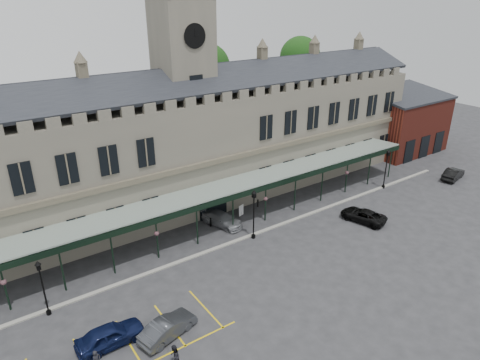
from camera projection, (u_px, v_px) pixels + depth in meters
ground at (280, 266)px, 36.90m from camera, size 140.00×140.00×0.00m
station_building at (188, 146)px, 46.27m from camera, size 60.00×10.36×17.30m
clock_tower at (184, 84)px, 43.67m from camera, size 5.60×5.60×24.80m
canopy at (231, 209)px, 41.55m from camera, size 50.00×4.10×4.30m
brick_annex at (403, 123)px, 62.76m from camera, size 12.40×8.36×9.23m
kerb at (243, 238)px, 41.01m from camera, size 60.00×0.40×0.12m
parking_markings at (132, 348)px, 28.46m from camera, size 16.00×6.00×0.01m
tree_behind_mid at (207, 68)px, 54.75m from camera, size 6.00×6.00×16.00m
tree_behind_right at (300, 58)px, 63.11m from camera, size 6.00×6.00×16.00m
lamp_post_left at (42, 283)px, 30.32m from camera, size 0.44×0.44×4.65m
lamp_post_mid at (254, 210)px, 40.01m from camera, size 0.48×0.48×5.09m
lamp_post_right at (386, 165)px, 50.59m from camera, size 0.47×0.47×4.96m
traffic_cone at (371, 222)px, 43.30m from camera, size 0.48×0.48×0.77m
sign_board at (241, 210)px, 45.14m from camera, size 0.69×0.24×1.20m
bollard_left at (211, 222)px, 43.07m from camera, size 0.16×0.16×0.93m
bollard_right at (258, 203)px, 47.05m from camera, size 0.15×0.15×0.86m
car_left_a at (110, 335)px, 28.43m from camera, size 4.55×1.85×1.55m
car_left_b at (168, 328)px, 29.16m from camera, size 4.52×2.56×1.41m
car_taxi at (222, 219)px, 43.22m from camera, size 3.15×4.96×1.34m
car_van at (363, 215)px, 44.00m from camera, size 3.32×5.07×1.30m
car_right_b at (453, 174)px, 53.95m from camera, size 4.58×2.40×1.43m
person_b at (174, 356)px, 26.80m from camera, size 0.97×0.94×1.58m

